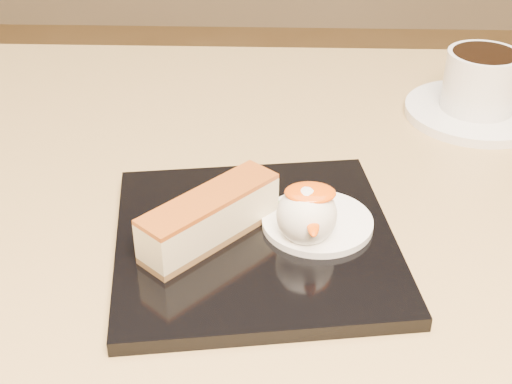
{
  "coord_description": "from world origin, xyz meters",
  "views": [
    {
      "loc": [
        -0.0,
        -0.5,
        1.07
      ],
      "look_at": [
        -0.02,
        -0.02,
        0.76
      ],
      "focal_mm": 50.0,
      "sensor_mm": 36.0,
      "label": 1
    }
  ],
  "objects_px": {
    "table": "(278,351)",
    "ice_cream_scoop": "(307,215)",
    "dessert_plate": "(255,241)",
    "saucer": "(475,112)",
    "coffee_cup": "(482,79)",
    "cheesecake": "(210,217)"
  },
  "relations": [
    {
      "from": "table",
      "to": "coffee_cup",
      "type": "bearing_deg",
      "value": 44.29
    },
    {
      "from": "table",
      "to": "saucer",
      "type": "distance_m",
      "value": 0.33
    },
    {
      "from": "table",
      "to": "saucer",
      "type": "relative_size",
      "value": 5.33
    },
    {
      "from": "table",
      "to": "coffee_cup",
      "type": "xyz_separation_m",
      "value": [
        0.21,
        0.21,
        0.2
      ]
    },
    {
      "from": "cheesecake",
      "to": "coffee_cup",
      "type": "bearing_deg",
      "value": -4.75
    },
    {
      "from": "dessert_plate",
      "to": "saucer",
      "type": "distance_m",
      "value": 0.33
    },
    {
      "from": "saucer",
      "to": "coffee_cup",
      "type": "xyz_separation_m",
      "value": [
        0.0,
        0.0,
        0.04
      ]
    },
    {
      "from": "dessert_plate",
      "to": "table",
      "type": "bearing_deg",
      "value": 61.85
    },
    {
      "from": "ice_cream_scoop",
      "to": "saucer",
      "type": "distance_m",
      "value": 0.31
    },
    {
      "from": "table",
      "to": "cheesecake",
      "type": "height_order",
      "value": "cheesecake"
    },
    {
      "from": "table",
      "to": "saucer",
      "type": "bearing_deg",
      "value": 44.44
    },
    {
      "from": "cheesecake",
      "to": "saucer",
      "type": "xyz_separation_m",
      "value": [
        0.26,
        0.25,
        -0.03
      ]
    },
    {
      "from": "dessert_plate",
      "to": "saucer",
      "type": "bearing_deg",
      "value": 46.7
    },
    {
      "from": "cheesecake",
      "to": "table",
      "type": "bearing_deg",
      "value": -9.69
    },
    {
      "from": "table",
      "to": "ice_cream_scoop",
      "type": "bearing_deg",
      "value": -66.32
    },
    {
      "from": "cheesecake",
      "to": "coffee_cup",
      "type": "xyz_separation_m",
      "value": [
        0.27,
        0.25,
        0.01
      ]
    },
    {
      "from": "table",
      "to": "saucer",
      "type": "xyz_separation_m",
      "value": [
        0.21,
        0.2,
        0.16
      ]
    },
    {
      "from": "ice_cream_scoop",
      "to": "coffee_cup",
      "type": "bearing_deg",
      "value": 52.49
    },
    {
      "from": "dessert_plate",
      "to": "ice_cream_scoop",
      "type": "bearing_deg",
      "value": -7.13
    },
    {
      "from": "table",
      "to": "ice_cream_scoop",
      "type": "distance_m",
      "value": 0.2
    },
    {
      "from": "saucer",
      "to": "table",
      "type": "bearing_deg",
      "value": -135.56
    },
    {
      "from": "coffee_cup",
      "to": "cheesecake",
      "type": "bearing_deg",
      "value": -158.4
    }
  ]
}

